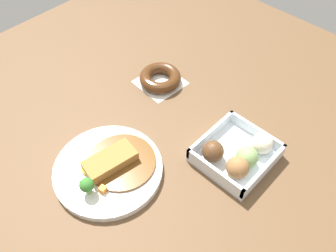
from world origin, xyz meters
TOP-DOWN VIEW (x-y plane):
  - ground_plane at (0.00, 0.00)m, footprint 1.60×1.60m
  - curry_plate at (-0.07, 0.11)m, footprint 0.25×0.25m
  - donut_box at (0.15, -0.09)m, footprint 0.17×0.16m
  - chocolate_ring_donut at (0.23, 0.24)m, footprint 0.13×0.13m

SIDE VIEW (x-z plane):
  - ground_plane at x=0.00m, z-range 0.00..0.00m
  - curry_plate at x=-0.07m, z-range -0.02..0.05m
  - chocolate_ring_donut at x=0.23m, z-range 0.00..0.04m
  - donut_box at x=0.15m, z-range -0.01..0.06m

